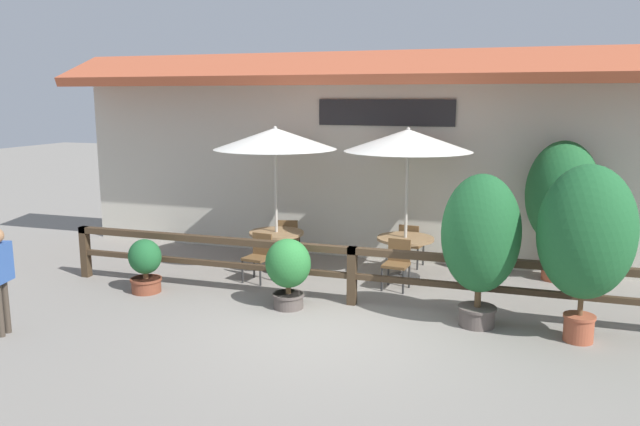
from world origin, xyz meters
The scene contains 16 objects.
ground_plane centered at (0.00, 0.00, 0.00)m, with size 60.00×60.00×0.00m, color gray.
building_facade centered at (0.00, 4.10, 2.17)m, with size 14.28×1.49×4.23m.
patio_railing centered at (0.00, 1.05, 0.70)m, with size 10.40×0.14×0.95m.
patio_umbrella_near centered at (-1.91, 2.56, 2.54)m, with size 2.31×2.31×2.77m.
dining_table_near centered at (-1.91, 2.56, 0.61)m, with size 1.05×1.05×0.76m.
chair_near_streetside centered at (-1.96, 1.80, 0.49)m, with size 0.48×0.48×0.86m.
chair_near_wallside centered at (-1.95, 3.32, 0.49)m, with size 0.51×0.51×0.86m.
patio_umbrella_middle centered at (0.53, 2.85, 2.54)m, with size 2.31×2.31×2.77m.
dining_table_middle centered at (0.53, 2.85, 0.61)m, with size 1.05×1.05×0.76m.
chair_middle_streetside centered at (0.52, 2.12, 0.49)m, with size 0.46×0.46×0.86m.
chair_middle_wallside centered at (0.50, 3.58, 0.49)m, with size 0.47×0.47×0.86m.
potted_plant_entrance_palm centered at (1.99, 0.69, 1.33)m, with size 1.12×1.01×2.24m.
potted_plant_small_flowering centered at (3.36, 0.52, 1.50)m, with size 1.27×1.15×2.44m.
potted_plant_corner_fern centered at (-3.53, 0.58, 0.49)m, with size 0.57×0.53×0.93m.
potted_plant_broad_leaf centered at (-0.91, 0.57, 0.64)m, with size 0.73×0.65×1.12m.
potted_plant_tall_tropical centered at (3.20, 3.55, 1.54)m, with size 1.27×1.14×2.55m.
Camera 1 is at (2.51, -8.28, 3.30)m, focal length 35.00 mm.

